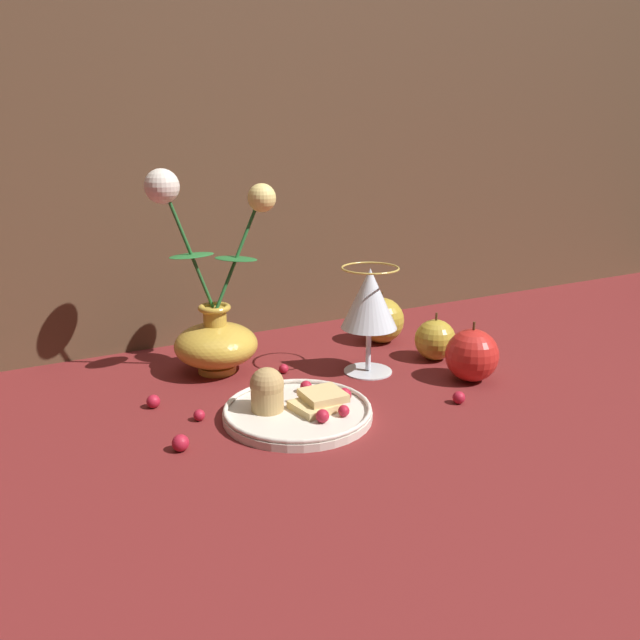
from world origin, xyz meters
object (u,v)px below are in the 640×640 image
Objects in this scene: apple_beside_vase at (435,340)px; apple_at_table_edge at (472,355)px; apple_near_glass at (381,320)px; plate_with_pastries at (295,406)px; vase at (214,322)px; wine_glass at (369,302)px.

apple_at_table_edge reaches higher than apple_beside_vase.
apple_near_glass is 1.01× the size of apple_at_table_edge.
plate_with_pastries is at bearing -143.12° from apple_near_glass.
vase reaches higher than apple_beside_vase.
vase is 3.35× the size of apple_near_glass.
wine_glass is (0.20, -0.11, 0.03)m from vase.
vase reaches higher than apple_near_glass.
apple_beside_vase reaches higher than plate_with_pastries.
plate_with_pastries is 0.21m from wine_glass.
apple_near_glass is (-0.03, 0.11, 0.01)m from apple_beside_vase.
wine_glass is 1.79× the size of apple_near_glass.
apple_beside_vase is 0.12m from apple_near_glass.
apple_beside_vase is (0.29, 0.09, 0.02)m from plate_with_pastries.
apple_at_table_edge is at bearing -41.48° from wine_glass.
vase is 3.39× the size of apple_at_table_edge.
wine_glass is at bearing 138.52° from apple_at_table_edge.
plate_with_pastries is at bearing 177.77° from apple_at_table_edge.
wine_glass reaches higher than apple_near_glass.
plate_with_pastries is 0.34m from apple_near_glass.
apple_near_glass is at bearing -0.07° from vase.
apple_near_glass is at bearing 36.88° from plate_with_pastries.
vase is at bearing 99.25° from plate_with_pastries.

